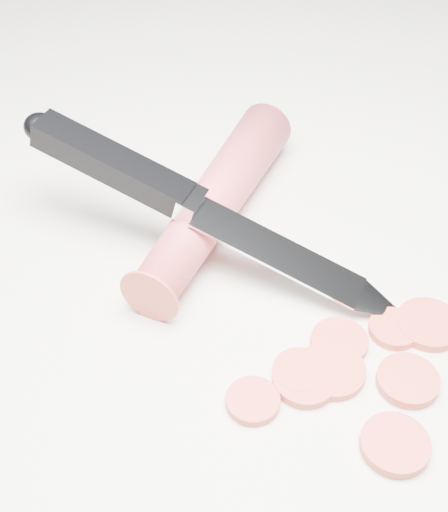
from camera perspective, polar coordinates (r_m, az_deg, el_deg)
name	(u,v)px	position (r m, az deg, el deg)	size (l,w,h in m)	color
ground	(312,289)	(0.48, 7.09, -2.67)	(2.40, 2.40, 0.00)	silver
carrot	(216,200)	(0.51, -0.67, 4.48)	(0.04, 0.04, 0.20)	#C03B3F
carrot_slice_0	(331,370)	(0.43, 8.57, -9.04)	(0.04, 0.04, 0.01)	red
carrot_slice_1	(394,329)	(0.46, 13.42, -5.68)	(0.03, 0.03, 0.01)	red
carrot_slice_2	(428,324)	(0.47, 16.03, -5.27)	(0.04, 0.04, 0.01)	red
carrot_slice_3	(339,341)	(0.45, 9.22, -6.75)	(0.04, 0.04, 0.01)	red
carrot_slice_4	(408,381)	(0.44, 14.48, -9.63)	(0.04, 0.04, 0.01)	red
carrot_slice_5	(300,372)	(0.43, 6.07, -9.19)	(0.03, 0.03, 0.01)	red
carrot_slice_6	(395,445)	(0.41, 13.52, -14.46)	(0.04, 0.04, 0.01)	red
carrot_slice_7	(305,379)	(0.43, 6.49, -9.79)	(0.04, 0.04, 0.01)	red
carrot_slice_8	(253,401)	(0.42, 2.32, -11.51)	(0.03, 0.03, 0.01)	red
kitchen_knife	(213,211)	(0.47, -0.92, 3.65)	(0.20, 0.24, 0.08)	silver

